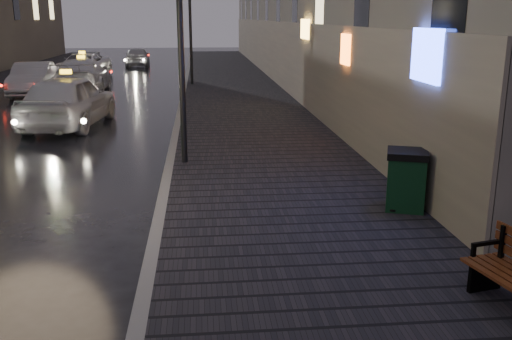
{
  "coord_description": "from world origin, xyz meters",
  "views": [
    {
      "loc": [
        2.25,
        -7.02,
        3.44
      ],
      "look_at": [
        3.19,
        2.53,
        0.85
      ],
      "focal_mm": 40.0,
      "sensor_mm": 36.0,
      "label": 1
    }
  ],
  "objects": [
    {
      "name": "taxi_near",
      "position": [
        -1.95,
        11.59,
        0.84
      ],
      "size": [
        2.58,
        5.16,
        1.69
      ],
      "primitive_type": "imported",
      "rotation": [
        0.0,
        0.0,
        3.02
      ],
      "color": "silver",
      "rests_on": "ground"
    },
    {
      "name": "car_left_mid",
      "position": [
        -5.21,
        19.59,
        0.72
      ],
      "size": [
        1.87,
        4.5,
        1.45
      ],
      "primitive_type": "imported",
      "rotation": [
        0.0,
        0.0,
        0.08
      ],
      "color": "#96959C",
      "rests_on": "ground"
    },
    {
      "name": "lamp_far",
      "position": [
        1.85,
        22.0,
        3.49
      ],
      "size": [
        0.36,
        0.36,
        5.28
      ],
      "color": "black",
      "rests_on": "sidewalk"
    },
    {
      "name": "taxi_far",
      "position": [
        -4.5,
        27.31,
        0.69
      ],
      "size": [
        2.84,
        5.18,
        1.37
      ],
      "primitive_type": "imported",
      "rotation": [
        0.0,
        0.0,
        -0.12
      ],
      "color": "white",
      "rests_on": "ground"
    },
    {
      "name": "car_far",
      "position": [
        -2.09,
        34.34,
        0.68
      ],
      "size": [
        1.83,
        4.08,
        1.36
      ],
      "primitive_type": "imported",
      "rotation": [
        0.0,
        0.0,
        3.2
      ],
      "color": "#A0A1A8",
      "rests_on": "ground"
    },
    {
      "name": "sidewalk",
      "position": [
        3.9,
        21.0,
        0.07
      ],
      "size": [
        4.6,
        58.0,
        0.15
      ],
      "primitive_type": "cube",
      "color": "black",
      "rests_on": "ground"
    },
    {
      "name": "ground",
      "position": [
        0.0,
        0.0,
        0.0
      ],
      "size": [
        120.0,
        120.0,
        0.0
      ],
      "primitive_type": "plane",
      "color": "black",
      "rests_on": "ground"
    },
    {
      "name": "curb",
      "position": [
        1.5,
        21.0,
        0.07
      ],
      "size": [
        0.2,
        58.0,
        0.15
      ],
      "primitive_type": "cube",
      "color": "slate",
      "rests_on": "ground"
    },
    {
      "name": "trash_bin",
      "position": [
        5.8,
        2.25,
        0.69
      ],
      "size": [
        0.88,
        0.88,
        1.05
      ],
      "rotation": [
        0.0,
        0.0,
        -0.33
      ],
      "color": "black",
      "rests_on": "sidewalk"
    },
    {
      "name": "lamp_near",
      "position": [
        1.85,
        6.0,
        3.49
      ],
      "size": [
        0.36,
        0.36,
        5.28
      ],
      "color": "black",
      "rests_on": "sidewalk"
    },
    {
      "name": "taxi_mid",
      "position": [
        -3.2,
        20.39,
        0.78
      ],
      "size": [
        2.47,
        5.49,
        1.56
      ],
      "primitive_type": "imported",
      "rotation": [
        0.0,
        0.0,
        3.19
      ],
      "color": "silver",
      "rests_on": "ground"
    }
  ]
}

